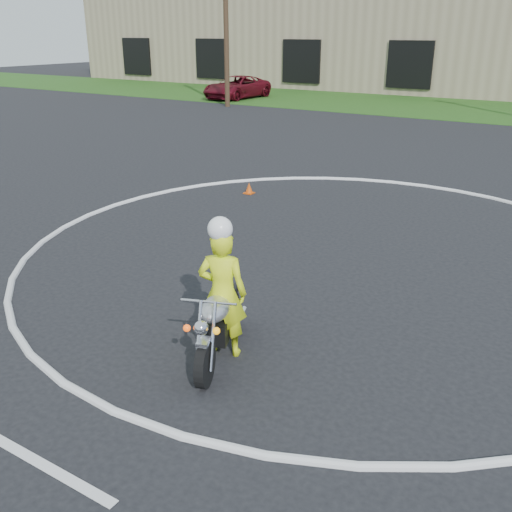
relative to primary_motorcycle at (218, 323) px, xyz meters
The scene contains 6 objects.
ground 1.50m from the primary_motorcycle, 103.18° to the left, with size 120.00×120.00×0.00m, color black.
course_markings 6.04m from the primary_motorcycle, 72.13° to the left, with size 19.05×19.05×0.12m.
primary_motorcycle is the anchor object (origin of this frame).
rider_primary_grp 0.45m from the primary_motorcycle, 96.97° to the left, with size 0.75×0.63×1.95m.
pickup_grp 31.31m from the primary_motorcycle, 123.32° to the left, with size 2.58×5.14×1.40m.
warehouse 45.39m from the primary_motorcycle, 113.89° to the left, with size 41.00×17.00×8.30m.
Camera 1 is at (4.25, -6.74, 4.09)m, focal length 40.00 mm.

